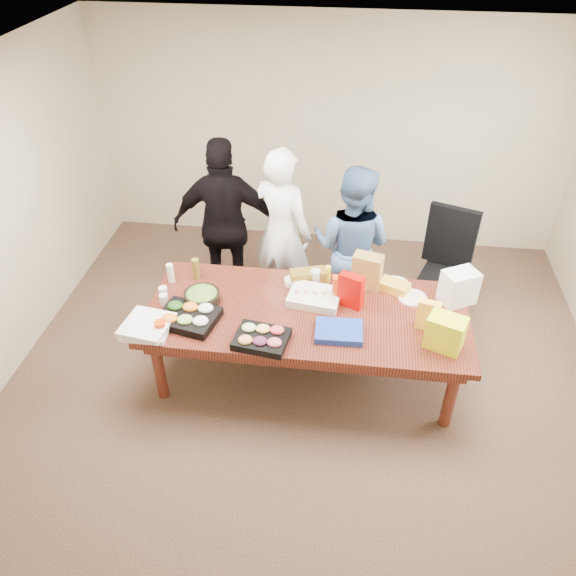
# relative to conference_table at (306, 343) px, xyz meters

# --- Properties ---
(floor) EXTENTS (5.50, 5.00, 0.02)m
(floor) POSITION_rel_conference_table_xyz_m (0.00, 0.00, -0.39)
(floor) COLOR #47301E
(floor) RESTS_ON ground
(ceiling) EXTENTS (5.50, 5.00, 0.02)m
(ceiling) POSITION_rel_conference_table_xyz_m (0.00, 0.00, 2.33)
(ceiling) COLOR white
(ceiling) RESTS_ON wall_back
(wall_back) EXTENTS (5.50, 0.04, 2.70)m
(wall_back) POSITION_rel_conference_table_xyz_m (0.00, 2.50, 0.98)
(wall_back) COLOR beige
(wall_back) RESTS_ON floor
(wall_front) EXTENTS (5.50, 0.04, 2.70)m
(wall_front) POSITION_rel_conference_table_xyz_m (0.00, -2.50, 0.98)
(wall_front) COLOR beige
(wall_front) RESTS_ON floor
(conference_table) EXTENTS (2.80, 1.20, 0.75)m
(conference_table) POSITION_rel_conference_table_xyz_m (0.00, 0.00, 0.00)
(conference_table) COLOR #4C1C0F
(conference_table) RESTS_ON floor
(office_chair) EXTENTS (0.77, 0.77, 1.18)m
(office_chair) POSITION_rel_conference_table_xyz_m (1.31, 0.94, 0.21)
(office_chair) COLOR black
(office_chair) RESTS_ON floor
(person_center) EXTENTS (0.77, 0.65, 1.81)m
(person_center) POSITION_rel_conference_table_xyz_m (-0.37, 1.02, 0.53)
(person_center) COLOR white
(person_center) RESTS_ON floor
(person_right) EXTENTS (0.98, 0.86, 1.69)m
(person_right) POSITION_rel_conference_table_xyz_m (0.34, 0.95, 0.47)
(person_right) COLOR #446596
(person_right) RESTS_ON floor
(person_left) EXTENTS (1.11, 0.53, 1.85)m
(person_left) POSITION_rel_conference_table_xyz_m (-0.94, 1.06, 0.55)
(person_left) COLOR black
(person_left) RESTS_ON floor
(veggie_tray) EXTENTS (0.56, 0.48, 0.07)m
(veggie_tray) POSITION_rel_conference_table_xyz_m (-0.99, -0.26, 0.41)
(veggie_tray) COLOR black
(veggie_tray) RESTS_ON conference_table
(fruit_tray) EXTENTS (0.47, 0.39, 0.06)m
(fruit_tray) POSITION_rel_conference_table_xyz_m (-0.33, -0.44, 0.41)
(fruit_tray) COLOR black
(fruit_tray) RESTS_ON conference_table
(sheet_cake) EXTENTS (0.49, 0.40, 0.08)m
(sheet_cake) POSITION_rel_conference_table_xyz_m (0.05, 0.16, 0.41)
(sheet_cake) COLOR white
(sheet_cake) RESTS_ON conference_table
(salad_bowl) EXTENTS (0.35, 0.35, 0.10)m
(salad_bowl) POSITION_rel_conference_table_xyz_m (-0.94, 0.01, 0.43)
(salad_bowl) COLOR black
(salad_bowl) RESTS_ON conference_table
(chip_bag_blue) EXTENTS (0.40, 0.30, 0.06)m
(chip_bag_blue) POSITION_rel_conference_table_xyz_m (0.29, -0.26, 0.40)
(chip_bag_blue) COLOR #19369B
(chip_bag_blue) RESTS_ON conference_table
(chip_bag_red) EXTENTS (0.24, 0.17, 0.32)m
(chip_bag_red) POSITION_rel_conference_table_xyz_m (0.36, 0.14, 0.53)
(chip_bag_red) COLOR #BE0300
(chip_bag_red) RESTS_ON conference_table
(chip_bag_yellow) EXTENTS (0.20, 0.12, 0.28)m
(chip_bag_yellow) POSITION_rel_conference_table_xyz_m (1.01, -0.09, 0.51)
(chip_bag_yellow) COLOR yellow
(chip_bag_yellow) RESTS_ON conference_table
(chip_bag_orange) EXTENTS (0.17, 0.08, 0.25)m
(chip_bag_orange) POSITION_rel_conference_table_xyz_m (0.28, 0.20, 0.50)
(chip_bag_orange) COLOR #ED4F14
(chip_bag_orange) RESTS_ON conference_table
(mayo_jar) EXTENTS (0.10, 0.10, 0.15)m
(mayo_jar) POSITION_rel_conference_table_xyz_m (0.03, 0.41, 0.45)
(mayo_jar) COLOR beige
(mayo_jar) RESTS_ON conference_table
(mustard_bottle) EXTENTS (0.07, 0.07, 0.17)m
(mustard_bottle) POSITION_rel_conference_table_xyz_m (0.14, 0.47, 0.46)
(mustard_bottle) COLOR yellow
(mustard_bottle) RESTS_ON conference_table
(dressing_bottle) EXTENTS (0.08, 0.08, 0.21)m
(dressing_bottle) POSITION_rel_conference_table_xyz_m (-1.08, 0.36, 0.48)
(dressing_bottle) COLOR brown
(dressing_bottle) RESTS_ON conference_table
(ranch_bottle) EXTENTS (0.07, 0.07, 0.19)m
(ranch_bottle) POSITION_rel_conference_table_xyz_m (-1.30, 0.28, 0.47)
(ranch_bottle) COLOR white
(ranch_bottle) RESTS_ON conference_table
(banana_bunch) EXTENTS (0.31, 0.25, 0.09)m
(banana_bunch) POSITION_rel_conference_table_xyz_m (0.75, 0.40, 0.42)
(banana_bunch) COLOR yellow
(banana_bunch) RESTS_ON conference_table
(bread_loaf) EXTENTS (0.35, 0.23, 0.13)m
(bread_loaf) POSITION_rel_conference_table_xyz_m (-0.04, 0.43, 0.44)
(bread_loaf) COLOR brown
(bread_loaf) RESTS_ON conference_table
(kraft_bag) EXTENTS (0.29, 0.21, 0.34)m
(kraft_bag) POSITION_rel_conference_table_xyz_m (0.50, 0.43, 0.54)
(kraft_bag) COLOR olive
(kraft_bag) RESTS_ON conference_table
(red_cup) EXTENTS (0.11, 0.11, 0.12)m
(red_cup) POSITION_rel_conference_table_xyz_m (-1.17, -0.44, 0.44)
(red_cup) COLOR red
(red_cup) RESTS_ON conference_table
(clear_cup_a) EXTENTS (0.09, 0.09, 0.10)m
(clear_cup_a) POSITION_rel_conference_table_xyz_m (-1.27, -0.06, 0.43)
(clear_cup_a) COLOR silver
(clear_cup_a) RESTS_ON conference_table
(clear_cup_b) EXTENTS (0.10, 0.10, 0.11)m
(clear_cup_b) POSITION_rel_conference_table_xyz_m (-1.30, 0.04, 0.43)
(clear_cup_b) COLOR white
(clear_cup_b) RESTS_ON conference_table
(pizza_box_lower) EXTENTS (0.38, 0.38, 0.04)m
(pizza_box_lower) POSITION_rel_conference_table_xyz_m (-1.30, -0.40, 0.40)
(pizza_box_lower) COLOR white
(pizza_box_lower) RESTS_ON conference_table
(pizza_box_upper) EXTENTS (0.43, 0.43, 0.04)m
(pizza_box_upper) POSITION_rel_conference_table_xyz_m (-1.29, -0.42, 0.44)
(pizza_box_upper) COLOR white
(pizza_box_upper) RESTS_ON pizza_box_lower
(plate_a) EXTENTS (0.30, 0.30, 0.01)m
(plate_a) POSITION_rel_conference_table_xyz_m (0.92, 0.31, 0.38)
(plate_a) COLOR silver
(plate_a) RESTS_ON conference_table
(plate_b) EXTENTS (0.28, 0.28, 0.02)m
(plate_b) POSITION_rel_conference_table_xyz_m (0.77, 0.49, 0.38)
(plate_b) COLOR white
(plate_b) RESTS_ON conference_table
(dip_bowl_a) EXTENTS (0.16, 0.16, 0.06)m
(dip_bowl_a) POSITION_rel_conference_table_xyz_m (0.44, 0.40, 0.40)
(dip_bowl_a) COLOR white
(dip_bowl_a) RESTS_ON conference_table
(dip_bowl_b) EXTENTS (0.16, 0.16, 0.06)m
(dip_bowl_b) POSITION_rel_conference_table_xyz_m (-0.18, 0.38, 0.40)
(dip_bowl_b) COLOR white
(dip_bowl_b) RESTS_ON conference_table
(grocery_bag_white) EXTENTS (0.35, 0.32, 0.31)m
(grocery_bag_white) POSITION_rel_conference_table_xyz_m (1.30, 0.32, 0.53)
(grocery_bag_white) COLOR white
(grocery_bag_white) RESTS_ON conference_table
(grocery_bag_yellow) EXTENTS (0.34, 0.29, 0.29)m
(grocery_bag_yellow) POSITION_rel_conference_table_xyz_m (1.13, -0.30, 0.52)
(grocery_bag_yellow) COLOR #EAEF13
(grocery_bag_yellow) RESTS_ON conference_table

